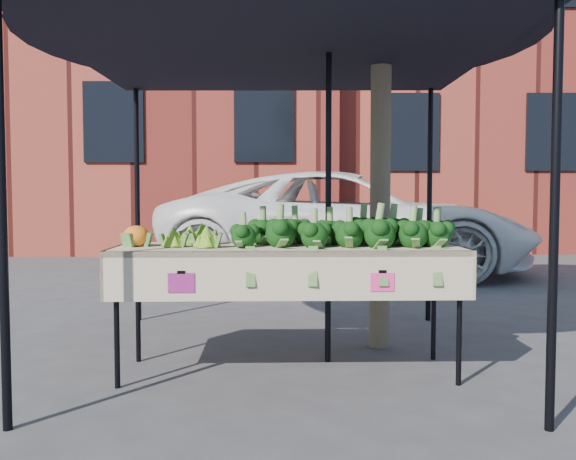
# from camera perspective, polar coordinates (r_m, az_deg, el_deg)

# --- Properties ---
(ground) EXTENTS (90.00, 90.00, 0.00)m
(ground) POSITION_cam_1_polar(r_m,az_deg,el_deg) (4.61, 0.13, -12.57)
(ground) COLOR #363639
(table) EXTENTS (2.42, 0.87, 0.90)m
(table) POSITION_cam_1_polar(r_m,az_deg,el_deg) (4.39, -0.01, -7.33)
(table) COLOR beige
(table) RESTS_ON ground
(canopy) EXTENTS (3.16, 3.16, 2.74)m
(canopy) POSITION_cam_1_polar(r_m,az_deg,el_deg) (4.70, -0.61, 4.64)
(canopy) COLOR black
(canopy) RESTS_ON ground
(broccoli_heap) EXTENTS (1.60, 0.57, 0.26)m
(broccoli_heap) POSITION_cam_1_polar(r_m,az_deg,el_deg) (4.37, 5.12, 0.25)
(broccoli_heap) COLOR black
(broccoli_heap) RESTS_ON table
(romanesco_cluster) EXTENTS (0.43, 0.57, 0.20)m
(romanesco_cluster) POSITION_cam_1_polar(r_m,az_deg,el_deg) (4.41, -8.67, -0.13)
(romanesco_cluster) COLOR #81AE2F
(romanesco_cluster) RESTS_ON table
(cauliflower_pair) EXTENTS (0.20, 0.20, 0.18)m
(cauliflower_pair) POSITION_cam_1_polar(r_m,az_deg,el_deg) (4.41, -13.79, -0.32)
(cauliflower_pair) COLOR orange
(cauliflower_pair) RESTS_ON table
(vehicle) EXTENTS (2.03, 2.92, 5.84)m
(vehicle) POSITION_cam_1_polar(r_m,az_deg,el_deg) (10.09, 5.47, 12.76)
(vehicle) COLOR white
(vehicle) RESTS_ON ground
(street_tree) EXTENTS (2.44, 2.44, 4.81)m
(street_tree) POSITION_cam_1_polar(r_m,az_deg,el_deg) (5.25, 8.59, 15.85)
(street_tree) COLOR #1E4C14
(street_tree) RESTS_ON ground
(building_left) EXTENTS (12.00, 8.00, 9.00)m
(building_left) POSITION_cam_1_polar(r_m,az_deg,el_deg) (17.48, -17.01, 13.83)
(building_left) COLOR maroon
(building_left) RESTS_ON ground
(building_right) EXTENTS (12.00, 8.00, 8.50)m
(building_right) POSITION_cam_1_polar(r_m,az_deg,el_deg) (18.57, 22.82, 12.31)
(building_right) COLOR maroon
(building_right) RESTS_ON ground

